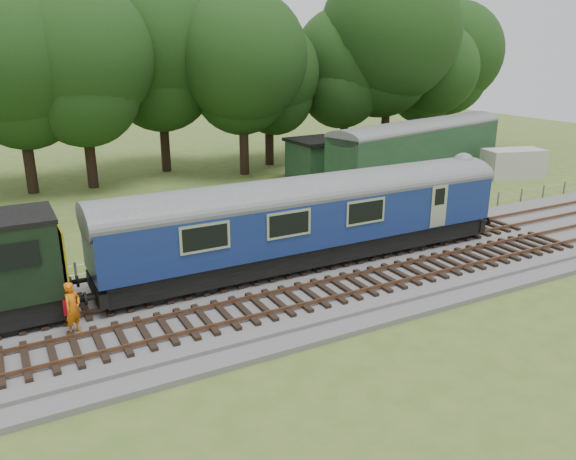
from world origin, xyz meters
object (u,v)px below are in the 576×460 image
dmu_railcar (311,213)px  caravan (513,163)px  worker (73,308)px  parked_coach (420,147)px

dmu_railcar → caravan: bearing=21.1°
worker → dmu_railcar: bearing=-32.7°
parked_coach → caravan: bearing=-35.4°
dmu_railcar → caravan: 24.06m
parked_coach → dmu_railcar: bearing=-158.1°
dmu_railcar → parked_coach: bearing=35.8°
parked_coach → caravan: size_ratio=3.93×
parked_coach → caravan: 7.35m
parked_coach → caravan: parked_coach is taller
dmu_railcar → worker: bearing=-169.7°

